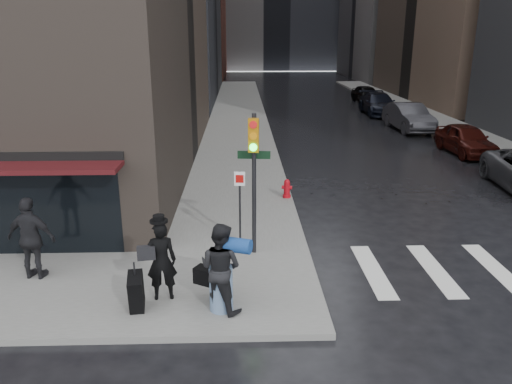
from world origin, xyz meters
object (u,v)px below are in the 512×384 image
at_px(man_jeans, 221,267).
at_px(parked_car_2, 409,117).
at_px(fire_hydrant, 287,189).
at_px(man_overcoat, 156,266).
at_px(traffic_light, 253,166).
at_px(man_greycoat, 32,238).
at_px(parked_car_1, 466,139).
at_px(parked_car_3, 378,104).
at_px(parked_car_4, 366,94).

height_order(man_jeans, parked_car_2, man_jeans).
bearing_deg(fire_hydrant, man_overcoat, -115.94).
height_order(man_overcoat, traffic_light, traffic_light).
xyz_separation_m(man_greycoat, parked_car_1, (16.18, 13.12, -0.42)).
relative_size(man_jeans, parked_car_1, 0.45).
bearing_deg(fire_hydrant, man_jeans, -105.35).
relative_size(parked_car_1, parked_car_2, 0.87).
bearing_deg(parked_car_1, parked_car_3, 91.96).
bearing_deg(man_jeans, man_overcoat, 13.99).
xyz_separation_m(man_greycoat, traffic_light, (5.25, 1.21, 1.40)).
relative_size(man_overcoat, man_jeans, 1.02).
bearing_deg(parked_car_3, parked_car_4, 85.03).
xyz_separation_m(man_overcoat, fire_hydrant, (3.49, 7.17, -0.54)).
bearing_deg(parked_car_2, man_jeans, -120.77).
bearing_deg(traffic_light, man_jeans, -99.51).
xyz_separation_m(parked_car_1, parked_car_4, (-0.27, 19.39, -0.00)).
bearing_deg(man_jeans, fire_hydrant, -75.64).
height_order(man_jeans, parked_car_4, man_jeans).
height_order(man_jeans, parked_car_1, man_jeans).
xyz_separation_m(man_jeans, parked_car_2, (10.89, 21.18, -0.30)).
height_order(man_jeans, traffic_light, traffic_light).
bearing_deg(parked_car_2, parked_car_4, 84.19).
xyz_separation_m(traffic_light, parked_car_2, (10.15, 18.37, -1.74)).
bearing_deg(parked_car_3, fire_hydrant, -112.43).
bearing_deg(parked_car_1, man_overcoat, -134.58).
bearing_deg(parked_car_1, traffic_light, -134.72).
distance_m(man_greycoat, parked_car_2, 24.92).
xyz_separation_m(man_jeans, parked_car_1, (11.67, 14.72, -0.39)).
relative_size(parked_car_3, parked_car_4, 1.23).
distance_m(parked_car_1, parked_car_3, 12.96).
height_order(fire_hydrant, parked_car_2, parked_car_2).
bearing_deg(parked_car_4, parked_car_1, -94.05).
height_order(parked_car_1, parked_car_2, parked_car_2).
bearing_deg(man_jeans, man_greycoat, 10.27).
bearing_deg(parked_car_4, traffic_light, -113.66).
height_order(man_overcoat, parked_car_2, man_overcoat).
distance_m(fire_hydrant, parked_car_1, 11.97).
bearing_deg(man_overcoat, parked_car_2, -128.57).
height_order(traffic_light, fire_hydrant, traffic_light).
bearing_deg(man_overcoat, parked_car_1, -140.36).
xyz_separation_m(man_jeans, traffic_light, (0.74, 2.81, 1.44)).
bearing_deg(parked_car_4, man_greycoat, -120.93).
distance_m(traffic_light, parked_car_2, 21.07).
distance_m(fire_hydrant, parked_car_3, 21.87).
relative_size(man_greycoat, parked_car_2, 0.40).
relative_size(traffic_light, fire_hydrant, 5.58).
distance_m(traffic_light, parked_car_3, 26.84).
relative_size(traffic_light, parked_car_3, 0.70).
distance_m(man_greycoat, fire_hydrant, 8.93).
height_order(parked_car_2, parked_car_3, parked_car_2).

